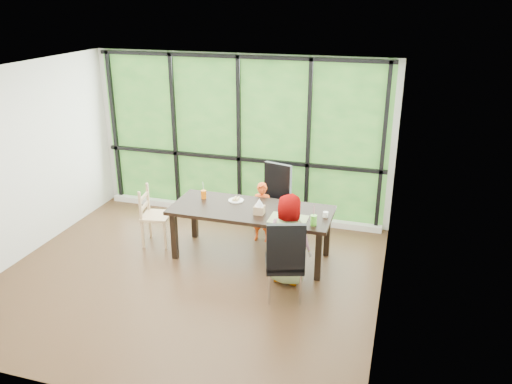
% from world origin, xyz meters
% --- Properties ---
extents(ground, '(5.00, 5.00, 0.00)m').
position_xyz_m(ground, '(0.00, 0.00, 0.00)').
color(ground, black).
rests_on(ground, ground).
extents(back_wall, '(5.00, 0.00, 5.00)m').
position_xyz_m(back_wall, '(0.00, 2.25, 1.35)').
color(back_wall, silver).
rests_on(back_wall, ground).
extents(foliage_backdrop, '(4.80, 0.02, 2.65)m').
position_xyz_m(foliage_backdrop, '(0.00, 2.23, 1.35)').
color(foliage_backdrop, '#275120').
rests_on(foliage_backdrop, back_wall).
extents(window_mullions, '(4.80, 0.06, 2.65)m').
position_xyz_m(window_mullions, '(0.00, 2.19, 1.35)').
color(window_mullions, black).
rests_on(window_mullions, back_wall).
extents(window_sill, '(4.80, 0.12, 0.10)m').
position_xyz_m(window_sill, '(0.00, 2.15, 0.05)').
color(window_sill, silver).
rests_on(window_sill, ground).
extents(dining_table, '(2.35, 1.15, 0.75)m').
position_xyz_m(dining_table, '(0.64, 0.80, 0.38)').
color(dining_table, black).
rests_on(dining_table, ground).
extents(chair_window_leather, '(0.56, 0.56, 1.08)m').
position_xyz_m(chair_window_leather, '(0.70, 1.70, 0.54)').
color(chair_window_leather, black).
rests_on(chair_window_leather, ground).
extents(chair_interior_leather, '(0.58, 0.58, 1.08)m').
position_xyz_m(chair_interior_leather, '(1.34, -0.07, 0.54)').
color(chair_interior_leather, black).
rests_on(chair_interior_leather, ground).
extents(chair_end_beech, '(0.47, 0.48, 0.90)m').
position_xyz_m(chair_end_beech, '(-0.85, 0.79, 0.45)').
color(chair_end_beech, tan).
rests_on(chair_end_beech, ground).
extents(child_toddler, '(0.34, 0.23, 0.93)m').
position_xyz_m(child_toddler, '(0.64, 1.35, 0.47)').
color(child_toddler, '#E74C15').
rests_on(child_toddler, ground).
extents(child_older, '(0.64, 0.45, 1.22)m').
position_xyz_m(child_older, '(1.31, 0.28, 0.61)').
color(child_older, gray).
rests_on(child_older, ground).
extents(placemat, '(0.50, 0.37, 0.01)m').
position_xyz_m(placemat, '(1.22, 0.60, 0.75)').
color(placemat, tan).
rests_on(placemat, dining_table).
extents(plate_far, '(0.22, 0.22, 0.01)m').
position_xyz_m(plate_far, '(0.34, 1.01, 0.76)').
color(plate_far, white).
rests_on(plate_far, dining_table).
extents(plate_near, '(0.25, 0.25, 0.02)m').
position_xyz_m(plate_near, '(1.22, 0.60, 0.76)').
color(plate_near, white).
rests_on(plate_near, dining_table).
extents(orange_cup, '(0.08, 0.08, 0.12)m').
position_xyz_m(orange_cup, '(-0.14, 0.97, 0.81)').
color(orange_cup, orange).
rests_on(orange_cup, dining_table).
extents(green_cup, '(0.09, 0.09, 0.14)m').
position_xyz_m(green_cup, '(1.57, 0.51, 0.82)').
color(green_cup, '#63D738').
rests_on(green_cup, dining_table).
extents(white_mug, '(0.07, 0.07, 0.07)m').
position_xyz_m(white_mug, '(1.68, 0.81, 0.79)').
color(white_mug, white).
rests_on(white_mug, dining_table).
extents(tissue_box, '(0.14, 0.14, 0.12)m').
position_xyz_m(tissue_box, '(0.80, 0.66, 0.81)').
color(tissue_box, tan).
rests_on(tissue_box, dining_table).
extents(crepe_rolls_far, '(0.10, 0.12, 0.04)m').
position_xyz_m(crepe_rolls_far, '(0.34, 1.01, 0.78)').
color(crepe_rolls_far, tan).
rests_on(crepe_rolls_far, plate_far).
extents(crepe_rolls_near, '(0.05, 0.12, 0.04)m').
position_xyz_m(crepe_rolls_near, '(1.22, 0.60, 0.78)').
color(crepe_rolls_near, tan).
rests_on(crepe_rolls_near, plate_near).
extents(straw_white, '(0.01, 0.04, 0.20)m').
position_xyz_m(straw_white, '(-0.14, 0.97, 0.91)').
color(straw_white, white).
rests_on(straw_white, orange_cup).
extents(straw_pink, '(0.01, 0.04, 0.20)m').
position_xyz_m(straw_pink, '(1.57, 0.51, 0.93)').
color(straw_pink, pink).
rests_on(straw_pink, green_cup).
extents(tissue, '(0.12, 0.12, 0.11)m').
position_xyz_m(tissue, '(0.80, 0.66, 0.92)').
color(tissue, white).
rests_on(tissue, tissue_box).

